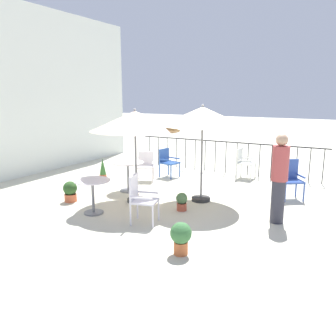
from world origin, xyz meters
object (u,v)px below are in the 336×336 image
patio_chair_0 (244,161)px  patio_chair_2 (290,177)px  potted_plant_3 (103,171)px  patio_umbrella_0 (135,122)px  potted_plant_2 (181,236)px  potted_plant_0 (70,191)px  cafe_table_1 (93,190)px  patio_chair_3 (140,196)px  cafe_table_0 (128,171)px  potted_plant_1 (182,201)px  patio_chair_1 (168,161)px  patio_umbrella_1 (203,117)px  standing_person (279,177)px  patio_chair_4 (146,164)px

patio_chair_0 → patio_chair_2: patio_chair_2 is taller
patio_chair_0 → potted_plant_3: bearing=126.7°
patio_umbrella_0 → patio_chair_2: 3.92m
patio_umbrella_0 → potted_plant_2: 3.27m
potted_plant_0 → patio_chair_2: bearing=-58.0°
potted_plant_3 → cafe_table_1: bearing=-144.7°
patio_chair_2 → potted_plant_2: patio_chair_2 is taller
patio_chair_0 → patio_chair_3: patio_chair_3 is taller
patio_chair_3 → potted_plant_3: patio_chair_3 is taller
cafe_table_1 → patio_chair_2: bearing=-47.3°
potted_plant_2 → patio_chair_2: bearing=-13.2°
cafe_table_0 → potted_plant_3: cafe_table_0 is taller
patio_chair_0 → potted_plant_0: size_ratio=1.82×
cafe_table_1 → potted_plant_3: 2.65m
potted_plant_2 → potted_plant_3: bearing=53.7°
patio_chair_2 → potted_plant_1: (-2.07, 1.87, -0.33)m
patio_chair_1 → potted_plant_1: patio_chair_1 is taller
patio_umbrella_1 → patio_chair_0: 3.09m
patio_umbrella_1 → patio_chair_0: bearing=-3.9°
patio_chair_3 → standing_person: size_ratio=0.55×
patio_umbrella_1 → potted_plant_0: patio_umbrella_1 is taller
patio_chair_1 → patio_umbrella_1: bearing=-132.7°
cafe_table_1 → patio_chair_4: patio_chair_4 is taller
patio_umbrella_0 → patio_chair_2: patio_umbrella_0 is taller
patio_umbrella_0 → potted_plant_3: patio_umbrella_0 is taller
patio_chair_1 → potted_plant_2: bearing=-148.4°
patio_umbrella_0 → patio_chair_3: 1.91m
patio_chair_1 → potted_plant_1: size_ratio=2.14×
patio_chair_4 → potted_plant_2: (-3.75, -3.08, -0.19)m
patio_chair_1 → patio_chair_3: (-3.63, -1.43, 0.04)m
patio_chair_0 → potted_plant_1: patio_chair_0 is taller
patio_chair_3 → patio_chair_2: bearing=-35.8°
patio_umbrella_1 → patio_chair_3: size_ratio=2.36×
potted_plant_0 → potted_plant_3: bearing=15.7°
patio_chair_0 → potted_plant_3: size_ratio=1.26×
patio_umbrella_1 → standing_person: size_ratio=1.29×
patio_chair_3 → potted_plant_1: 1.16m
patio_umbrella_1 → cafe_table_1: bearing=139.8°
patio_umbrella_0 → potted_plant_0: bearing=118.4°
patio_umbrella_0 → patio_chair_1: 2.97m
patio_umbrella_1 → patio_chair_4: bearing=65.1°
potted_plant_3 → patio_chair_3: bearing=-128.1°
cafe_table_1 → patio_umbrella_1: bearing=-40.2°
patio_umbrella_0 → standing_person: bearing=-85.3°
cafe_table_1 → potted_plant_2: bearing=-107.7°
potted_plant_1 → potted_plant_3: (1.08, 3.08, 0.13)m
potted_plant_3 → standing_person: (-0.79, -5.04, 0.57)m
potted_plant_0 → standing_person: bearing=-77.6°
patio_umbrella_0 → patio_chair_1: (2.56, 0.60, -1.38)m
cafe_table_1 → patio_umbrella_0: bearing=-17.3°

